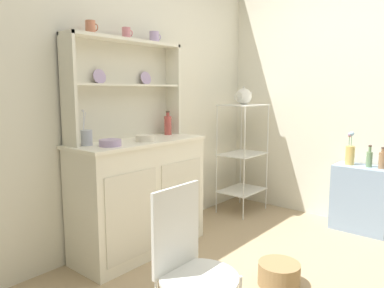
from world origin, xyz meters
The scene contains 18 objects.
wall_back centered at (0.00, 1.62, 1.25)m, with size 3.84×0.05×2.50m, color silver.
hutch_cabinet centered at (-0.15, 1.37, 0.46)m, with size 1.13×0.45×0.90m.
hutch_shelf_unit centered at (-0.15, 1.53, 1.35)m, with size 1.06×0.18×0.78m.
bakers_rack centered at (1.21, 1.27, 0.68)m, with size 0.48×0.35×1.14m.
side_shelf_blue centered at (1.44, 0.13, 0.30)m, with size 0.28×0.48×0.60m, color #849EBC.
wire_chair centered at (-0.85, 0.25, 0.52)m, with size 0.36×0.36×0.85m.
floor_basket centered at (0.07, 0.26, 0.08)m, with size 0.28×0.28×0.15m, color #93754C.
cup_terracotta_0 centered at (-0.47, 1.49, 1.72)m, with size 0.08×0.07×0.09m.
cup_rose_1 centered at (-0.14, 1.49, 1.72)m, with size 0.08×0.07×0.09m.
cup_lilac_2 centered at (0.16, 1.49, 1.72)m, with size 0.09×0.08×0.09m.
bowl_mixing_large centered at (-0.48, 1.29, 0.92)m, with size 0.15×0.15×0.05m, color #B79ECC.
bowl_floral_medium centered at (-0.15, 1.29, 0.92)m, with size 0.15×0.15×0.05m, color silver.
jam_bottle centered at (0.27, 1.45, 0.99)m, with size 0.06×0.06×0.21m.
utensil_jar centered at (-0.57, 1.45, 0.96)m, with size 0.08×0.08×0.25m.
porcelain_teapot centered at (1.21, 1.27, 1.22)m, with size 0.26×0.17×0.19m.
flower_vase centered at (1.44, 0.25, 0.71)m, with size 0.08×0.08×0.31m.
oil_bottle centered at (1.44, 0.08, 0.68)m, with size 0.05×0.05×0.20m.
vinegar_bottle centered at (1.44, -0.02, 0.68)m, with size 0.06×0.06×0.19m.
Camera 1 is at (-2.04, -0.76, 1.28)m, focal length 34.19 mm.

